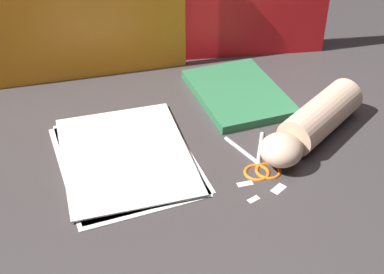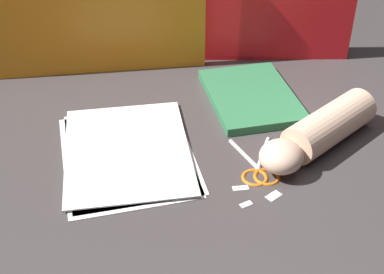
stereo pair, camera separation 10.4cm
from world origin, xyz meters
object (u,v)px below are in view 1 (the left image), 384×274
(hand_forearm, at_px, (313,123))
(scissors, at_px, (259,163))
(paper_stack, at_px, (126,157))
(book_closed, at_px, (238,93))

(hand_forearm, bearing_deg, scissors, -163.24)
(paper_stack, bearing_deg, book_closed, 24.74)
(book_closed, bearing_deg, hand_forearm, -70.35)
(book_closed, distance_m, scissors, 0.26)
(paper_stack, xyz_separation_m, scissors, (0.25, -0.11, -0.00))
(hand_forearm, bearing_deg, book_closed, 109.65)
(paper_stack, xyz_separation_m, book_closed, (0.31, 0.14, 0.01))
(paper_stack, bearing_deg, scissors, -24.12)
(book_closed, relative_size, scissors, 1.64)
(paper_stack, height_order, scissors, scissors)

